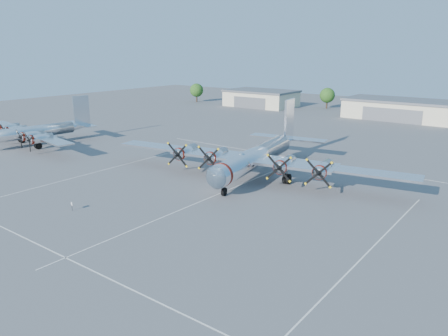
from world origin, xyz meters
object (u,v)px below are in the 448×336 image
Objects in this scene: tree_far_west at (197,90)px; tree_west at (327,95)px; main_bomber_b29 at (257,175)px; hangar_center at (400,109)px; bomber_west at (37,145)px; hangar_west at (261,98)px; info_placard at (72,205)px.

tree_far_west is 46.57m from tree_west.
tree_west is 82.01m from main_bomber_b29.
hangar_center is 4.31× the size of tree_far_west.
tree_west is at bearing 82.88° from bomber_west.
tree_far_west is (-25.00, -3.96, 1.51)m from hangar_west.
hangar_center reaches higher than info_placard.
tree_west is at bearing 14.93° from tree_far_west.
tree_far_west and tree_west have the same top height.
hangar_center reaches higher than bomber_west.
tree_far_west reaches higher than main_bomber_b29.
hangar_west is at bearing 180.00° from hangar_center.
hangar_west reaches higher than main_bomber_b29.
hangar_center is 0.83× the size of bomber_west.
main_bomber_b29 is at bearing -90.60° from hangar_center.
bomber_west is at bearing -121.46° from hangar_center.
tree_west reaches higher than hangar_west.
info_placard is at bearing -17.13° from bomber_west.
tree_west is (20.00, 8.04, 1.51)m from hangar_west.
main_bomber_b29 is (24.26, -78.22, -4.22)m from tree_west.
bomber_west is at bearing -104.94° from tree_west.
hangar_west is 21.93× the size of info_placard.
hangar_west is at bearing 130.25° from info_placard.
hangar_west is at bearing 112.84° from main_bomber_b29.
info_placard is (14.79, -104.37, -3.50)m from tree_west.
bomber_west is at bearing -92.29° from hangar_west.
main_bomber_b29 reaches higher than info_placard.
tree_far_west is at bearing -165.07° from tree_west.
hangar_center is at bearing 80.01° from main_bomber_b29.
hangar_west reaches higher than bomber_west.
hangar_west is 3.40× the size of tree_west.
tree_west is 89.86m from bomber_west.
tree_far_west reaches higher than bomber_west.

